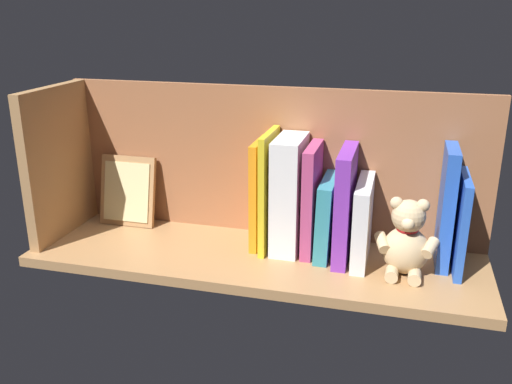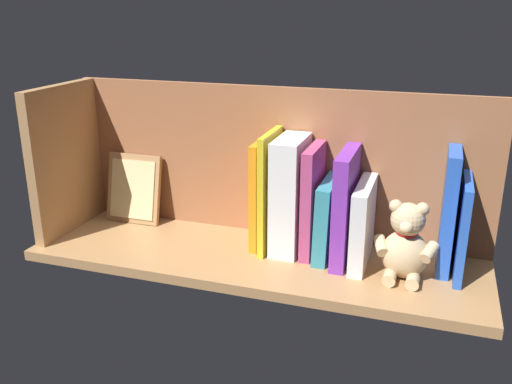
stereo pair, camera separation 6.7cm
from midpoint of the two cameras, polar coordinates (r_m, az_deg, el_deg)
name	(u,v)px [view 1 (the left image)]	position (r cm, az deg, el deg)	size (l,w,h in cm)	color
ground_plane	(256,258)	(124.01, -1.55, -6.76)	(99.02, 30.75, 2.20)	#A87A4C
shelf_back_panel	(271,162)	(129.28, 0.03, 3.12)	(99.02, 1.50, 34.86)	#9D613E
shelf_side_divider	(58,162)	(137.97, -20.93, 2.87)	(2.40, 24.75, 34.86)	#A87A4C
book_0	(460,223)	(119.61, 18.75, -3.04)	(1.59, 15.48, 19.92)	blue
book_1	(446,207)	(119.90, 17.46, -1.49)	(2.55, 12.46, 25.22)	blue
teddy_bear	(406,241)	(115.26, 13.57, -4.91)	(13.10, 10.34, 16.14)	#D1B284
book_2	(363,221)	(119.11, 9.33, -2.99)	(3.12, 17.47, 17.40)	silver
book_3	(345,205)	(118.68, 7.55, -1.30)	(3.04, 16.74, 23.90)	purple
book_4	(327,217)	(121.13, 5.72, -2.54)	(2.99, 15.13, 17.00)	teal
book_5	(312,199)	(121.08, 4.18, -0.76)	(2.38, 13.82, 23.92)	#B23F72
dictionary_thick_white	(289,194)	(121.67, 1.86, -0.24)	(5.95, 13.89, 25.44)	white
book_6	(269,191)	(122.39, -0.22, 0.13)	(1.40, 14.46, 26.42)	yellow
book_7	(260,193)	(124.20, -1.17, -0.13)	(1.69, 12.61, 24.18)	orange
picture_frame_leaning	(128,191)	(141.34, -14.36, 0.08)	(14.13, 5.14, 17.10)	#A87A4C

